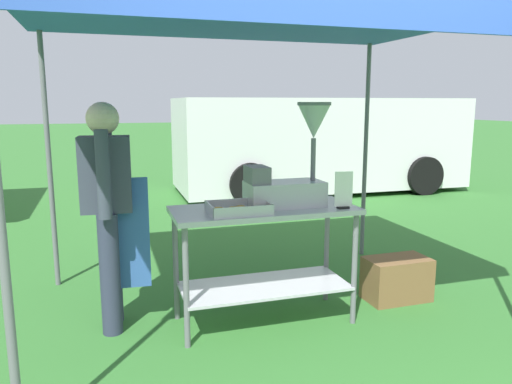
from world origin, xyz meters
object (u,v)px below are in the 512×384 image
(vendor, at_px, (108,205))
(supply_crate, at_px, (397,279))
(stall_canopy, at_px, (260,20))
(menu_sign, at_px, (344,193))
(donut_cart, at_px, (264,239))
(donut_tray, at_px, (238,210))
(donut_fryer, at_px, (291,170))
(van_white, at_px, (320,143))

(vendor, distance_m, supply_crate, 2.36)
(stall_canopy, relative_size, supply_crate, 6.22)
(menu_sign, bearing_deg, vendor, 164.99)
(donut_cart, height_order, menu_sign, menu_sign)
(donut_tray, relative_size, vendor, 0.26)
(donut_cart, bearing_deg, donut_fryer, 4.47)
(stall_canopy, distance_m, menu_sign, 1.33)
(donut_cart, distance_m, donut_fryer, 0.54)
(van_white, bearing_deg, donut_fryer, -116.91)
(menu_sign, distance_m, supply_crate, 1.06)
(vendor, distance_m, van_white, 6.15)
(donut_fryer, distance_m, supply_crate, 1.35)
(donut_fryer, xyz_separation_m, supply_crate, (0.96, 0.04, -0.95))
(menu_sign, bearing_deg, donut_tray, 173.50)
(donut_fryer, relative_size, van_white, 0.14)
(donut_tray, distance_m, van_white, 5.96)
(vendor, bearing_deg, donut_cart, -12.38)
(supply_crate, bearing_deg, menu_sign, -158.62)
(donut_cart, bearing_deg, stall_canopy, 90.00)
(donut_fryer, distance_m, van_white, 5.65)
(van_white, bearing_deg, donut_tray, -120.10)
(stall_canopy, bearing_deg, van_white, 60.81)
(menu_sign, relative_size, supply_crate, 0.51)
(vendor, height_order, van_white, van_white)
(donut_tray, distance_m, donut_fryer, 0.51)
(donut_fryer, distance_m, menu_sign, 0.41)
(stall_canopy, relative_size, donut_fryer, 4.36)
(menu_sign, bearing_deg, stall_canopy, 151.08)
(supply_crate, bearing_deg, van_white, 72.28)
(donut_tray, bearing_deg, menu_sign, -6.50)
(stall_canopy, bearing_deg, donut_fryer, -20.97)
(donut_cart, bearing_deg, donut_tray, -154.24)
(stall_canopy, relative_size, donut_tray, 7.89)
(donut_tray, distance_m, supply_crate, 1.57)
(donut_cart, relative_size, menu_sign, 5.00)
(stall_canopy, height_order, donut_fryer, stall_canopy)
(donut_fryer, distance_m, vendor, 1.32)
(donut_cart, bearing_deg, menu_sign, -20.15)
(stall_canopy, xyz_separation_m, donut_tray, (-0.22, -0.21, -1.28))
(stall_canopy, height_order, supply_crate, stall_canopy)
(supply_crate, distance_m, van_white, 5.28)
(donut_fryer, bearing_deg, donut_cart, -175.53)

